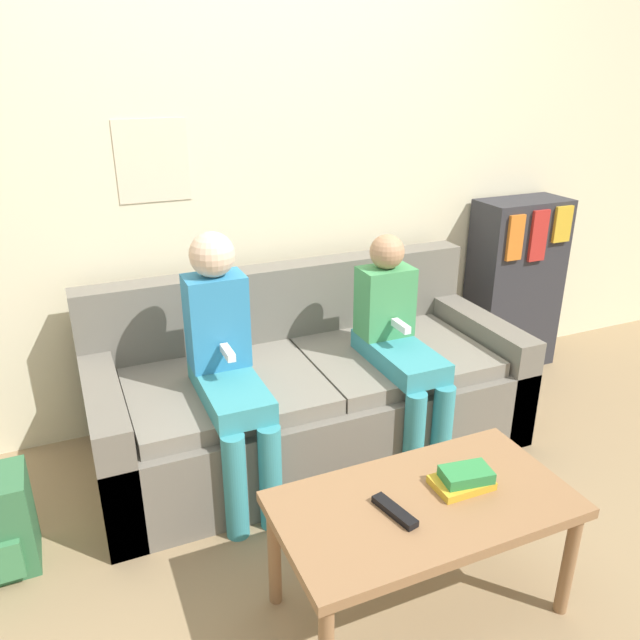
# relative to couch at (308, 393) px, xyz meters

# --- Properties ---
(ground_plane) EXTENTS (10.00, 10.00, 0.00)m
(ground_plane) POSITION_rel_couch_xyz_m (0.00, -0.54, -0.27)
(ground_plane) COLOR #937A56
(wall_back) EXTENTS (8.00, 0.06, 2.60)m
(wall_back) POSITION_rel_couch_xyz_m (-0.00, 0.51, 1.03)
(wall_back) COLOR beige
(wall_back) RESTS_ON ground_plane
(couch) EXTENTS (1.95, 0.84, 0.81)m
(couch) POSITION_rel_couch_xyz_m (0.00, 0.00, 0.00)
(couch) COLOR #6B665B
(couch) RESTS_ON ground_plane
(coffee_table) EXTENTS (0.94, 0.50, 0.44)m
(coffee_table) POSITION_rel_couch_xyz_m (-0.04, -1.06, 0.12)
(coffee_table) COLOR #8E6642
(coffee_table) RESTS_ON ground_plane
(person_left) EXTENTS (0.24, 0.57, 1.11)m
(person_left) POSITION_rel_couch_xyz_m (-0.43, -0.19, 0.35)
(person_left) COLOR teal
(person_left) RESTS_ON ground_plane
(person_right) EXTENTS (0.24, 0.57, 1.01)m
(person_right) POSITION_rel_couch_xyz_m (0.35, -0.21, 0.29)
(person_right) COLOR teal
(person_right) RESTS_ON ground_plane
(tv_remote) EXTENTS (0.08, 0.17, 0.02)m
(tv_remote) POSITION_rel_couch_xyz_m (-0.16, -1.08, 0.18)
(tv_remote) COLOR black
(tv_remote) RESTS_ON coffee_table
(book_stack) EXTENTS (0.19, 0.13, 0.06)m
(book_stack) POSITION_rel_couch_xyz_m (0.11, -1.05, 0.20)
(book_stack) COLOR gold
(book_stack) RESTS_ON coffee_table
(bookshelf) EXTENTS (0.52, 0.29, 1.00)m
(bookshelf) POSITION_rel_couch_xyz_m (1.44, 0.32, 0.24)
(bookshelf) COLOR #2D2D33
(bookshelf) RESTS_ON ground_plane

